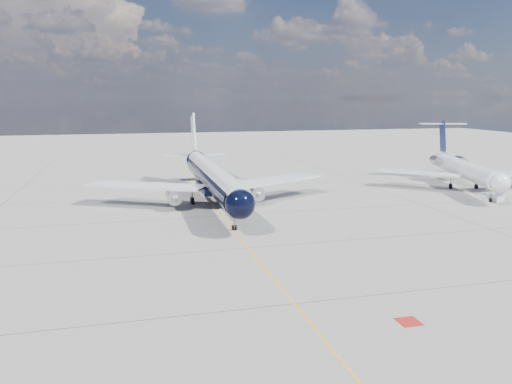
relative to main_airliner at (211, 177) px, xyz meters
The scene contains 6 objects.
ground 5.43m from the main_airliner, 93.26° to the right, with size 320.00×320.00×0.00m, color gray.
taxiway_centerline 9.54m from the main_airliner, 91.38° to the right, with size 0.16×160.00×0.01m, color yellow.
red_marking 44.33m from the main_airliner, 81.41° to the right, with size 1.60×1.60×0.01m, color maroon.
main_airliner is the anchor object (origin of this frame).
regional_jet 44.65m from the main_airliner, ahead, with size 27.62×32.48×11.27m.
boarding_stair 43.04m from the main_airliner, 12.34° to the right, with size 3.31×3.64×3.27m.
Camera 1 is at (-11.88, -38.99, 15.48)m, focal length 35.00 mm.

